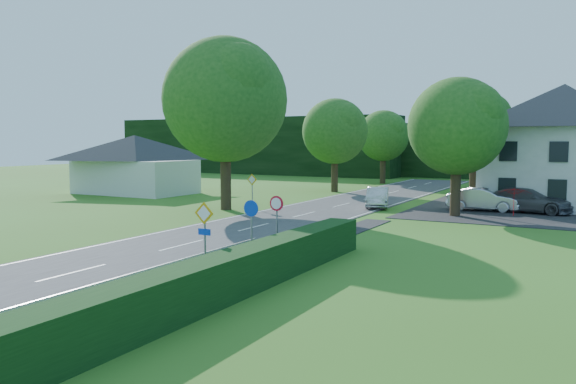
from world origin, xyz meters
The scene contains 28 objects.
road centered at (0.00, 20.00, 0.02)m, with size 7.00×80.00×0.04m, color #363638.
footpath centered at (4.95, 2.00, 0.02)m, with size 1.50×44.00×0.04m, color black.
parking_pad centered at (12.00, 33.00, 0.02)m, with size 14.00×16.00×0.04m, color black.
line_edge_left centered at (-3.25, 20.00, 0.04)m, with size 0.12×80.00×0.01m, color white.
line_edge_right centered at (3.25, 20.00, 0.04)m, with size 0.12×80.00×0.01m, color white.
line_centre centered at (0.00, 20.00, 0.04)m, with size 0.12×80.00×0.01m, color white, non-canonical shape.
hedge_right centered at (6.50, 0.00, 0.65)m, with size 1.20×30.00×1.30m, color black.
tree_main centered at (-6.00, 24.00, 5.82)m, with size 9.40×9.40×11.64m, color #1E4F17, non-canonical shape.
tree_left_far centered at (-5.00, 40.00, 4.29)m, with size 7.00×7.00×8.58m, color #1E4F17, non-canonical shape.
tree_right_far centered at (7.00, 42.00, 4.54)m, with size 7.40×7.40×9.09m, color #1E4F17, non-canonical shape.
tree_left_back centered at (-4.50, 52.00, 4.04)m, with size 6.60×6.60×8.07m, color #1E4F17, non-canonical shape.
tree_right_back centered at (6.00, 50.00, 3.78)m, with size 6.20×6.20×7.56m, color #1E4F17, non-canonical shape.
tree_right_mid centered at (8.50, 28.00, 4.29)m, with size 7.00×7.00×8.58m, color #1E4F17, non-canonical shape.
treeline_left centered at (-28.00, 62.00, 4.00)m, with size 44.00×6.00×8.00m, color black.
treeline_right centered at (8.00, 66.00, 3.50)m, with size 30.00×5.00×7.00m, color black.
bungalow_left centered at (-20.00, 30.00, 2.71)m, with size 11.00×6.50×5.20m.
house_white centered at (14.00, 36.00, 4.41)m, with size 10.60×8.40×8.60m.
streetlight centered at (8.06, 30.00, 4.46)m, with size 2.03×0.18×8.00m.
sign_priority_right centered at (4.30, 7.98, 1.80)m, with size 0.78×0.09×2.59m.
sign_roundabout centered at (4.30, 10.98, 1.67)m, with size 0.64×0.08×2.37m.
sign_speed_limit centered at (4.30, 12.97, 1.77)m, with size 0.64×0.11×2.37m.
sign_priority_left centered at (-4.50, 24.98, 1.72)m, with size 0.78×0.09×2.44m.
moving_car centered at (2.70, 30.06, 0.73)m, with size 1.47×4.21×1.39m, color silver.
motorcycle centered at (0.68, 35.43, 0.57)m, with size 0.70×2.01×1.06m, color black.
parked_car_red centered at (11.10, 33.00, 0.74)m, with size 1.64×4.08×1.39m, color maroon.
parked_car_silver_a centered at (9.53, 31.45, 0.80)m, with size 1.60×4.59×1.51m, color #B5B4B9.
parked_car_grey centered at (12.25, 32.00, 0.83)m, with size 2.22×5.47×1.59m, color #515157.
parasol centered at (11.75, 29.50, 0.93)m, with size 1.93×1.97×1.77m, color red.
Camera 1 is at (15.97, -7.40, 4.66)m, focal length 35.00 mm.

